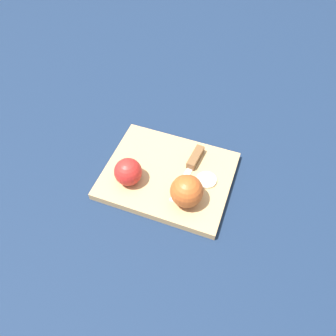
# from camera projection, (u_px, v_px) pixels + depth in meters

# --- Properties ---
(ground_plane) EXTENTS (4.00, 4.00, 0.00)m
(ground_plane) POSITION_uv_depth(u_px,v_px,m) (168.00, 178.00, 0.82)
(ground_plane) COLOR #14233D
(cutting_board) EXTENTS (0.33, 0.28, 0.02)m
(cutting_board) POSITION_uv_depth(u_px,v_px,m) (168.00, 175.00, 0.81)
(cutting_board) COLOR tan
(cutting_board) RESTS_ON ground_plane
(apple_half_left) EXTENTS (0.07, 0.07, 0.07)m
(apple_half_left) POSITION_uv_depth(u_px,v_px,m) (128.00, 172.00, 0.76)
(apple_half_left) COLOR red
(apple_half_left) RESTS_ON cutting_board
(apple_half_right) EXTENTS (0.08, 0.08, 0.08)m
(apple_half_right) POSITION_uv_depth(u_px,v_px,m) (187.00, 191.00, 0.72)
(apple_half_right) COLOR #AD4C1E
(apple_half_right) RESTS_ON cutting_board
(knife) EXTENTS (0.05, 0.17, 0.02)m
(knife) POSITION_uv_depth(u_px,v_px,m) (194.00, 161.00, 0.81)
(knife) COLOR silver
(knife) RESTS_ON cutting_board
(apple_slice) EXTENTS (0.05, 0.05, 0.01)m
(apple_slice) POSITION_uv_depth(u_px,v_px,m) (206.00, 181.00, 0.78)
(apple_slice) COLOR beige
(apple_slice) RESTS_ON cutting_board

